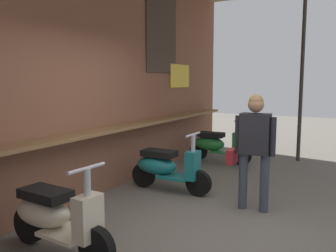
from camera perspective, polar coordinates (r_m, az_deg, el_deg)
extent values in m
plane|color=#605B54|center=(4.32, 4.66, -16.68)|extent=(30.05, 30.05, 0.00)
cube|color=brown|center=(5.12, -16.64, 9.67)|extent=(10.73, 0.25, 3.99)
cube|color=brown|center=(4.95, -13.74, -1.42)|extent=(9.66, 0.36, 0.05)
cube|color=#423328|center=(7.14, -1.00, 15.57)|extent=(1.16, 0.02, 1.73)
cube|color=gold|center=(7.75, 1.92, 8.11)|extent=(0.89, 0.03, 0.50)
cylinder|color=#332D28|center=(8.21, 20.89, 7.81)|extent=(0.08, 0.08, 3.81)
ellipsoid|color=beige|center=(4.00, -19.60, -12.95)|extent=(0.43, 0.72, 0.30)
cube|color=black|center=(3.90, -19.26, -10.36)|extent=(0.34, 0.57, 0.10)
cube|color=beige|center=(3.80, -16.09, -16.33)|extent=(0.41, 0.52, 0.04)
cube|color=beige|center=(3.51, -12.84, -14.34)|extent=(0.29, 0.18, 0.44)
cylinder|color=#B7B7BC|center=(3.47, -12.90, -12.34)|extent=(0.07, 0.07, 0.70)
cylinder|color=#B7B7BC|center=(3.37, -13.07, -6.71)|extent=(0.46, 0.07, 0.04)
cylinder|color=black|center=(3.56, -11.51, -18.78)|extent=(0.13, 0.41, 0.40)
cylinder|color=black|center=(4.26, -21.64, -14.67)|extent=(0.13, 0.41, 0.40)
ellipsoid|color=#197075|center=(5.76, -1.88, -6.34)|extent=(0.38, 0.70, 0.30)
cube|color=black|center=(5.69, -1.45, -4.44)|extent=(0.30, 0.55, 0.10)
cube|color=#197075|center=(5.64, 1.23, -8.23)|extent=(0.38, 0.50, 0.04)
cube|color=#197075|center=(5.45, 4.05, -6.38)|extent=(0.28, 0.16, 0.44)
cylinder|color=#B7B7BC|center=(5.43, 4.06, -5.04)|extent=(0.07, 0.07, 0.70)
cylinder|color=#B7B7BC|center=(5.36, 4.10, -1.39)|extent=(0.46, 0.04, 0.04)
cylinder|color=black|center=(5.48, 4.99, -9.23)|extent=(0.10, 0.40, 0.40)
cylinder|color=black|center=(5.94, -3.97, -7.94)|extent=(0.10, 0.40, 0.40)
ellipsoid|color=#237533|center=(7.79, 6.66, -2.83)|extent=(0.38, 0.70, 0.30)
cube|color=black|center=(7.74, 7.02, -1.40)|extent=(0.30, 0.55, 0.10)
cube|color=#237533|center=(7.69, 9.07, -4.13)|extent=(0.38, 0.50, 0.04)
cube|color=#237533|center=(7.56, 11.25, -2.68)|extent=(0.28, 0.16, 0.44)
cylinder|color=#B7B7BC|center=(7.54, 11.27, -1.70)|extent=(0.07, 0.07, 0.70)
cylinder|color=#B7B7BC|center=(7.50, 11.34, 0.94)|extent=(0.46, 0.04, 0.04)
cylinder|color=black|center=(7.58, 11.92, -4.74)|extent=(0.10, 0.40, 0.40)
cylinder|color=black|center=(7.92, 4.95, -4.11)|extent=(0.10, 0.40, 0.40)
cylinder|color=#383D4C|center=(4.94, 15.37, -9.02)|extent=(0.12, 0.12, 0.78)
cylinder|color=#383D4C|center=(5.01, 12.07, -8.70)|extent=(0.12, 0.12, 0.78)
cube|color=#232328|center=(4.84, 13.95, -1.25)|extent=(0.20, 0.39, 0.55)
sphere|color=#A37556|center=(4.80, 14.09, 3.39)|extent=(0.21, 0.21, 0.21)
sphere|color=olive|center=(4.79, 14.10, 3.83)|extent=(0.19, 0.19, 0.19)
cylinder|color=#232328|center=(4.79, 16.66, -1.71)|extent=(0.08, 0.08, 0.52)
cylinder|color=#232328|center=(4.90, 11.27, -1.35)|extent=(0.08, 0.08, 0.52)
cube|color=maroon|center=(4.96, 10.34, -4.88)|extent=(0.26, 0.10, 0.20)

